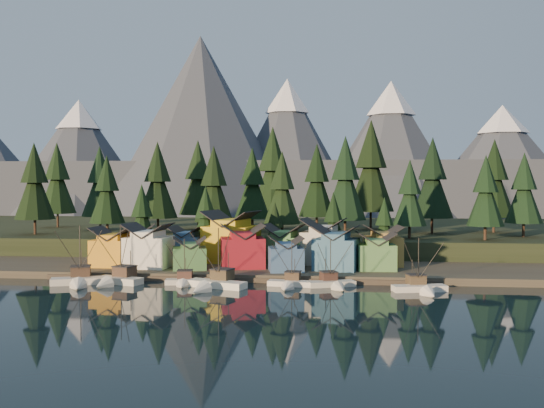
# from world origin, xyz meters

# --- Properties ---
(ground) EXTENTS (500.00, 500.00, 0.00)m
(ground) POSITION_xyz_m (0.00, 0.00, 0.00)
(ground) COLOR black
(ground) RESTS_ON ground
(shore_strip) EXTENTS (400.00, 50.00, 1.50)m
(shore_strip) POSITION_xyz_m (0.00, 40.00, 0.75)
(shore_strip) COLOR #3B342B
(shore_strip) RESTS_ON ground
(hillside) EXTENTS (420.00, 100.00, 6.00)m
(hillside) POSITION_xyz_m (0.00, 90.00, 3.00)
(hillside) COLOR black
(hillside) RESTS_ON ground
(dock) EXTENTS (80.00, 4.00, 1.00)m
(dock) POSITION_xyz_m (0.00, 16.50, 0.50)
(dock) COLOR #463D32
(dock) RESTS_ON ground
(mountain_ridge) EXTENTS (560.00, 190.00, 90.00)m
(mountain_ridge) POSITION_xyz_m (-4.20, 213.59, 26.06)
(mountain_ridge) COLOR #4A515F
(mountain_ridge) RESTS_ON ground
(boat_0) EXTENTS (11.79, 12.31, 12.85)m
(boat_0) POSITION_xyz_m (-30.21, 8.39, 2.41)
(boat_0) COLOR beige
(boat_0) RESTS_ON ground
(boat_1) EXTENTS (10.32, 10.99, 12.70)m
(boat_1) POSITION_xyz_m (-23.51, 9.97, 2.55)
(boat_1) COLOR beige
(boat_1) RESTS_ON ground
(boat_2) EXTENTS (7.88, 8.41, 9.99)m
(boat_2) POSITION_xyz_m (-9.96, 10.78, 2.02)
(boat_2) COLOR beige
(boat_2) RESTS_ON ground
(boat_3) EXTENTS (12.41, 12.83, 12.73)m
(boat_3) POSITION_xyz_m (-3.46, 7.42, 2.31)
(boat_3) COLOR white
(boat_3) RESTS_ON ground
(boat_4) EXTENTS (9.55, 10.21, 10.01)m
(boat_4) POSITION_xyz_m (10.95, 10.77, 1.83)
(boat_4) COLOR silver
(boat_4) RESTS_ON ground
(boat_5) EXTENTS (9.82, 10.18, 10.26)m
(boat_5) POSITION_xyz_m (19.19, 11.21, 1.88)
(boat_5) COLOR beige
(boat_5) RESTS_ON ground
(boat_6) EXTENTS (10.60, 11.16, 10.96)m
(boat_6) POSITION_xyz_m (35.32, 7.60, 2.00)
(boat_6) COLOR silver
(boat_6) RESTS_ON ground
(house_front_0) EXTENTS (8.87, 8.41, 8.69)m
(house_front_0) POSITION_xyz_m (-29.56, 24.90, 6.07)
(house_front_0) COLOR orange
(house_front_0) RESTS_ON shore_strip
(house_front_1) EXTENTS (9.83, 9.48, 9.60)m
(house_front_1) POSITION_xyz_m (-21.26, 23.93, 6.54)
(house_front_1) COLOR white
(house_front_1) RESTS_ON shore_strip
(house_front_2) EXTENTS (8.57, 8.61, 6.86)m
(house_front_2) POSITION_xyz_m (-11.61, 22.12, 5.10)
(house_front_2) COLOR #41743F
(house_front_2) RESTS_ON shore_strip
(house_front_3) EXTENTS (11.08, 10.77, 9.39)m
(house_front_3) POSITION_xyz_m (-0.70, 25.94, 6.43)
(house_front_3) COLOR maroon
(house_front_3) RESTS_ON shore_strip
(house_front_4) EXTENTS (8.32, 8.75, 7.15)m
(house_front_4) POSITION_xyz_m (9.19, 21.63, 5.26)
(house_front_4) COLOR #375984
(house_front_4) RESTS_ON shore_strip
(house_front_5) EXTENTS (10.37, 9.73, 9.41)m
(house_front_5) POSITION_xyz_m (19.69, 24.51, 6.44)
(house_front_5) COLOR #366381
(house_front_5) RESTS_ON shore_strip
(house_front_6) EXTENTS (8.47, 8.06, 7.95)m
(house_front_6) POSITION_xyz_m (28.13, 25.48, 5.68)
(house_front_6) COLOR #508447
(house_front_6) RESTS_ON shore_strip
(house_back_0) EXTENTS (9.61, 9.38, 8.65)m
(house_back_0) POSITION_xyz_m (-27.18, 34.63, 6.04)
(house_back_0) COLOR maroon
(house_back_0) RESTS_ON shore_strip
(house_back_1) EXTENTS (8.01, 8.10, 8.31)m
(house_back_1) POSITION_xyz_m (-15.19, 33.76, 5.86)
(house_back_1) COLOR #3E6692
(house_back_1) RESTS_ON shore_strip
(house_back_2) EXTENTS (13.47, 12.80, 11.97)m
(house_back_2) POSITION_xyz_m (-4.74, 34.55, 7.79)
(house_back_2) COLOR gold
(house_back_2) RESTS_ON shore_strip
(house_back_3) EXTENTS (9.97, 9.17, 8.97)m
(house_back_3) POSITION_xyz_m (7.76, 33.30, 6.21)
(house_back_3) COLOR #4B8448
(house_back_3) RESTS_ON shore_strip
(house_back_4) EXTENTS (10.81, 10.49, 10.35)m
(house_back_4) POSITION_xyz_m (16.85, 33.60, 6.94)
(house_back_4) COLOR beige
(house_back_4) RESTS_ON shore_strip
(house_back_5) EXTENTS (8.69, 8.78, 8.90)m
(house_back_5) POSITION_xyz_m (30.11, 32.12, 6.17)
(house_back_5) COLOR #A4803A
(house_back_5) RESTS_ON shore_strip
(tree_hill_0) EXTENTS (10.75, 10.75, 25.05)m
(tree_hill_0) POSITION_xyz_m (-62.00, 52.00, 19.69)
(tree_hill_0) COLOR #332319
(tree_hill_0) RESTS_ON hillside
(tree_hill_1) EXTENTS (10.72, 10.72, 24.98)m
(tree_hill_1) POSITION_xyz_m (-50.00, 68.00, 19.66)
(tree_hill_1) COLOR #332319
(tree_hill_1) RESTS_ON hillside
(tree_hill_2) EXTENTS (9.13, 9.13, 21.28)m
(tree_hill_2) POSITION_xyz_m (-40.00, 48.00, 17.63)
(tree_hill_2) COLOR #332319
(tree_hill_2) RESTS_ON hillside
(tree_hill_3) EXTENTS (10.98, 10.98, 25.58)m
(tree_hill_3) POSITION_xyz_m (-30.00, 60.00, 19.98)
(tree_hill_3) COLOR #332319
(tree_hill_3) RESTS_ON hillside
(tree_hill_4) EXTENTS (11.60, 11.60, 27.01)m
(tree_hill_4) POSITION_xyz_m (-22.00, 75.00, 20.77)
(tree_hill_4) COLOR #332319
(tree_hill_4) RESTS_ON hillside
(tree_hill_5) EXTENTS (10.16, 10.16, 23.66)m
(tree_hill_5) POSITION_xyz_m (-12.00, 50.00, 18.93)
(tree_hill_5) COLOR #332319
(tree_hill_5) RESTS_ON hillside
(tree_hill_6) EXTENTS (10.33, 10.33, 24.07)m
(tree_hill_6) POSITION_xyz_m (-4.00, 65.00, 19.16)
(tree_hill_6) COLOR #332319
(tree_hill_6) RESTS_ON hillside
(tree_hill_7) EXTENTS (9.49, 9.49, 22.11)m
(tree_hill_7) POSITION_xyz_m (6.00, 48.00, 18.08)
(tree_hill_7) COLOR #332319
(tree_hill_7) RESTS_ON hillside
(tree_hill_8) EXTENTS (10.94, 10.94, 25.50)m
(tree_hill_8) POSITION_xyz_m (14.00, 72.00, 19.94)
(tree_hill_8) COLOR #332319
(tree_hill_8) RESTS_ON hillside
(tree_hill_9) EXTENTS (11.33, 11.33, 26.39)m
(tree_hill_9) POSITION_xyz_m (22.00, 55.00, 20.43)
(tree_hill_9) COLOR #332319
(tree_hill_9) RESTS_ON hillside
(tree_hill_10) EXTENTS (14.21, 14.21, 33.10)m
(tree_hill_10) POSITION_xyz_m (30.00, 80.00, 24.10)
(tree_hill_10) COLOR #332319
(tree_hill_10) RESTS_ON hillside
(tree_hill_11) EXTENTS (8.57, 8.57, 19.96)m
(tree_hill_11) POSITION_xyz_m (38.00, 50.00, 16.91)
(tree_hill_11) COLOR #332319
(tree_hill_11) RESTS_ON hillside
(tree_hill_12) EXTENTS (11.44, 11.44, 26.64)m
(tree_hill_12) POSITION_xyz_m (46.00, 66.00, 20.56)
(tree_hill_12) COLOR #332319
(tree_hill_12) RESTS_ON hillside
(tree_hill_13) EXTENTS (8.96, 8.96, 20.88)m
(tree_hill_13) POSITION_xyz_m (56.00, 48.00, 17.41)
(tree_hill_13) COLOR #332319
(tree_hill_13) RESTS_ON hillside
(tree_hill_14) EXTENTS (11.36, 11.36, 26.46)m
(tree_hill_14) POSITION_xyz_m (64.00, 72.00, 20.46)
(tree_hill_14) COLOR #332319
(tree_hill_14) RESTS_ON hillside
(tree_hill_15) EXTENTS (13.53, 13.53, 31.52)m
(tree_hill_15) POSITION_xyz_m (0.00, 82.00, 23.24)
(tree_hill_15) COLOR #332319
(tree_hill_15) RESTS_ON hillside
(tree_hill_16) EXTENTS (11.50, 11.50, 26.80)m
(tree_hill_16) POSITION_xyz_m (-68.00, 78.00, 20.65)
(tree_hill_16) COLOR #332319
(tree_hill_16) RESTS_ON hillside
(tree_hill_17) EXTENTS (9.41, 9.41, 21.92)m
(tree_hill_17) POSITION_xyz_m (68.00, 58.00, 17.98)
(tree_hill_17) COLOR #332319
(tree_hill_17) RESTS_ON hillside
(tree_shore_0) EXTENTS (7.82, 7.82, 18.22)m
(tree_shore_0) POSITION_xyz_m (-28.00, 40.00, 11.45)
(tree_shore_0) COLOR #332319
(tree_shore_0) RESTS_ON shore_strip
(tree_shore_1) EXTENTS (7.66, 7.66, 17.84)m
(tree_shore_1) POSITION_xyz_m (-12.00, 40.00, 11.24)
(tree_shore_1) COLOR #332319
(tree_shore_1) RESTS_ON shore_strip
(tree_shore_2) EXTENTS (5.98, 5.98, 13.93)m
(tree_shore_2) POSITION_xyz_m (5.00, 40.00, 9.10)
(tree_shore_2) COLOR #332319
(tree_shore_2) RESTS_ON shore_strip
(tree_shore_3) EXTENTS (7.05, 7.05, 16.43)m
(tree_shore_3) POSITION_xyz_m (19.00, 40.00, 10.47)
(tree_shore_3) COLOR #332319
(tree_shore_3) RESTS_ON shore_strip
(tree_shore_4) EXTENTS (6.52, 6.52, 15.19)m
(tree_shore_4) POSITION_xyz_m (31.00, 40.00, 9.79)
(tree_shore_4) COLOR #332319
(tree_shore_4) RESTS_ON shore_strip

